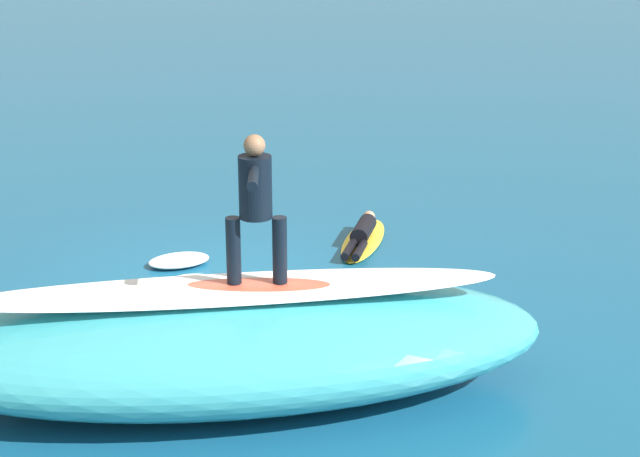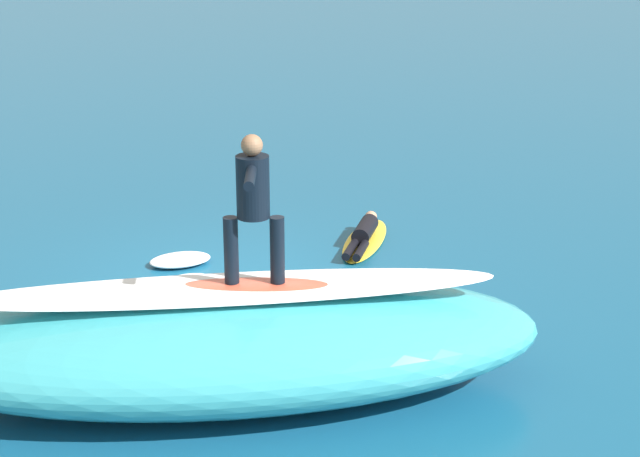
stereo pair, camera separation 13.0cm
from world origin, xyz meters
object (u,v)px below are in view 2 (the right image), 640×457
surfboard_paddling (365,240)px  surfer_paddling (363,233)px  surfboard_riding (255,287)px  surfer_riding (253,198)px

surfboard_paddling → surfer_paddling: 0.19m
surfboard_paddling → surfer_paddling: bearing=180.0°
surfboard_paddling → surfboard_riding: bearing=177.5°
surfboard_riding → surfer_paddling: bearing=-107.0°
surfer_riding → surfboard_paddling: size_ratio=0.78×
surfboard_paddling → surfer_paddling: size_ratio=1.30×
surfboard_paddling → surfer_paddling: (0.04, 0.11, 0.15)m
surfboard_riding → surfer_paddling: size_ratio=1.19×
surfer_riding → surfboard_paddling: 5.26m
surfer_riding → surfer_paddling: bearing=-107.0°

